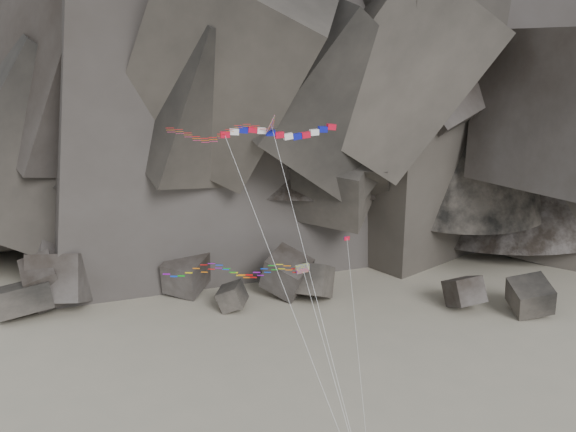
{
  "coord_description": "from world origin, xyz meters",
  "views": [
    {
      "loc": [
        0.26,
        -52.92,
        36.87
      ],
      "look_at": [
        -0.01,
        6.0,
        20.61
      ],
      "focal_mm": 40.0,
      "sensor_mm": 36.0,
      "label": 1
    }
  ],
  "objects_px": {
    "parafoil_kite": "(229,270)",
    "pennant_kite": "(352,297)",
    "delta_kite": "(214,132)",
    "banner_kite": "(279,134)"
  },
  "relations": [
    {
      "from": "banner_kite",
      "to": "parafoil_kite",
      "type": "bearing_deg",
      "value": -172.08
    },
    {
      "from": "delta_kite",
      "to": "pennant_kite",
      "type": "distance_m",
      "value": 18.29
    },
    {
      "from": "delta_kite",
      "to": "parafoil_kite",
      "type": "distance_m",
      "value": 11.87
    },
    {
      "from": "banner_kite",
      "to": "pennant_kite",
      "type": "relative_size",
      "value": 1.55
    },
    {
      "from": "parafoil_kite",
      "to": "pennant_kite",
      "type": "xyz_separation_m",
      "value": [
        10.68,
        -0.75,
        -2.2
      ]
    },
    {
      "from": "banner_kite",
      "to": "pennant_kite",
      "type": "bearing_deg",
      "value": -40.6
    },
    {
      "from": "banner_kite",
      "to": "delta_kite",
      "type": "bearing_deg",
      "value": 173.61
    },
    {
      "from": "parafoil_kite",
      "to": "pennant_kite",
      "type": "distance_m",
      "value": 10.93
    },
    {
      "from": "pennant_kite",
      "to": "parafoil_kite",
      "type": "bearing_deg",
      "value": 150.89
    },
    {
      "from": "delta_kite",
      "to": "banner_kite",
      "type": "bearing_deg",
      "value": 30.55
    }
  ]
}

